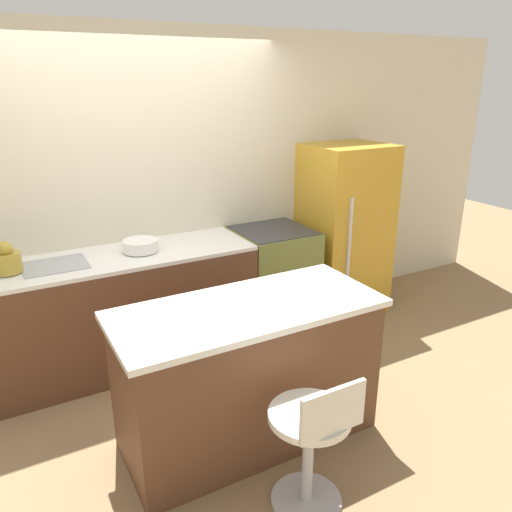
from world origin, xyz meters
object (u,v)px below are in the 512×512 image
object	(u,v)px
refrigerator	(344,230)
stool_chair	(312,442)
oven_range	(273,279)
mixing_bowl	(140,245)
kettle	(6,260)

from	to	relation	value
refrigerator	stool_chair	distance (m)	2.60
oven_range	mixing_bowl	size ratio (longest dim) A/B	3.48
oven_range	refrigerator	size ratio (longest dim) A/B	0.57
stool_chair	mixing_bowl	world-z (taller)	mixing_bowl
kettle	mixing_bowl	world-z (taller)	kettle
stool_chair	kettle	world-z (taller)	kettle
refrigerator	kettle	xyz separation A→B (m)	(-2.92, 0.00, 0.21)
oven_range	stool_chair	bearing A→B (deg)	-115.28
kettle	mixing_bowl	xyz separation A→B (m)	(0.93, 0.00, -0.04)
stool_chair	kettle	distance (m)	2.36
kettle	oven_range	bearing A→B (deg)	-0.17
oven_range	refrigerator	distance (m)	0.87
refrigerator	mixing_bowl	size ratio (longest dim) A/B	6.05
refrigerator	stool_chair	bearing A→B (deg)	-131.53
refrigerator	kettle	distance (m)	2.93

